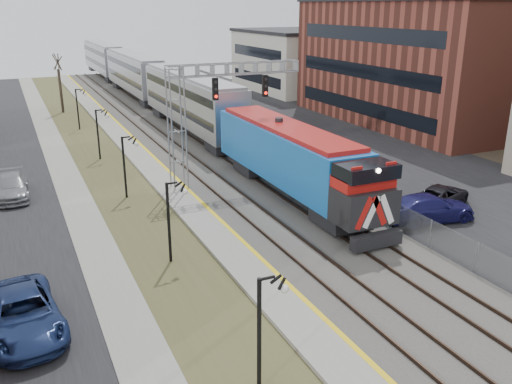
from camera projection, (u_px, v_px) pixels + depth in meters
sidewalk at (65, 174)px, 39.27m from camera, size 2.00×120.00×0.08m
grass_median at (107, 169)px, 40.45m from camera, size 4.00×120.00×0.06m
platform at (147, 163)px, 41.61m from camera, size 2.00×120.00×0.24m
ballast_bed at (208, 156)px, 43.58m from camera, size 8.00×120.00×0.20m
parking_lot at (335, 143)px, 48.33m from camera, size 16.00×120.00×0.04m
platform_edge at (158, 160)px, 41.91m from camera, size 0.24×120.00×0.01m
track_near at (184, 157)px, 42.74m from camera, size 1.58×120.00×0.15m
track_far at (225, 152)px, 44.11m from camera, size 1.58×120.00×0.15m
train at (150, 83)px, 64.02m from camera, size 3.00×85.85×5.33m
signal_gantry at (202, 105)px, 34.67m from camera, size 9.00×1.07×8.15m
lampposts at (167, 221)px, 25.45m from camera, size 0.14×62.14×4.00m
fence at (255, 143)px, 45.01m from camera, size 0.04×120.00×1.60m
buildings_east at (494, 68)px, 48.50m from camera, size 16.00×76.00×15.00m
car_lot_c at (441, 196)px, 32.91m from camera, size 5.05×3.73×1.27m
car_lot_d at (429, 209)px, 30.50m from camera, size 5.56×2.81×1.55m
car_lot_e at (354, 177)px, 36.31m from camera, size 4.61×2.46×1.49m
car_lot_f at (268, 132)px, 49.43m from camera, size 4.28×1.92×1.36m
car_street_a at (23, 315)px, 20.06m from camera, size 3.10×5.73×1.53m
car_street_b at (11, 187)px, 34.26m from camera, size 2.02×4.88×1.41m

